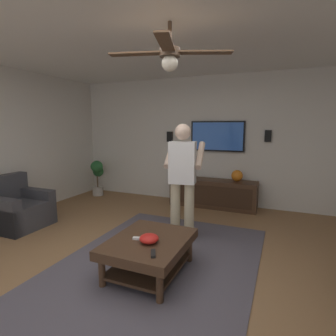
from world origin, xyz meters
TOP-DOWN VIEW (x-y plane):
  - ground_plane at (0.00, 0.00)m, footprint 7.69×7.69m
  - wall_back_tv at (3.25, 0.00)m, footprint 0.10×6.27m
  - ceiling_slab at (0.00, 0.00)m, footprint 6.61×6.27m
  - area_rug at (0.39, -0.08)m, footprint 3.10×2.21m
  - armchair at (0.61, 2.53)m, footprint 0.81×0.82m
  - coffee_table at (0.19, -0.08)m, footprint 1.00×0.80m
  - media_console at (2.92, -0.11)m, footprint 0.45×1.70m
  - tv at (3.16, -0.11)m, footprint 0.05×1.09m
  - person_standing at (1.22, -0.08)m, footprint 0.59×0.60m
  - potted_plant_tall at (2.74, 2.57)m, footprint 0.40×0.39m
  - bowl at (0.10, -0.12)m, footprint 0.20×0.20m
  - remote_white at (0.14, 0.01)m, footprint 0.09×0.16m
  - remote_black at (-0.12, -0.28)m, footprint 0.15×0.11m
  - vase_round at (2.96, -0.57)m, footprint 0.22×0.22m
  - wall_speaker_left at (3.17, -1.08)m, footprint 0.06×0.12m
  - wall_speaker_right at (3.17, 0.93)m, footprint 0.06×0.12m
  - ceiling_fan at (0.24, -0.29)m, footprint 1.17×1.17m

SIDE VIEW (x-z plane):
  - ground_plane at x=0.00m, z-range 0.00..0.00m
  - area_rug at x=0.39m, z-range 0.00..0.01m
  - media_console at x=2.92m, z-range 0.00..0.55m
  - armchair at x=0.61m, z-range -0.13..0.69m
  - coffee_table at x=0.19m, z-range 0.10..0.50m
  - remote_white at x=0.14m, z-range 0.40..0.42m
  - remote_black at x=-0.12m, z-range 0.40..0.42m
  - bowl at x=0.10m, z-range 0.40..0.49m
  - potted_plant_tall at x=2.74m, z-range 0.14..0.97m
  - vase_round at x=2.96m, z-range 0.55..0.77m
  - person_standing at x=1.22m, z-range 0.11..1.75m
  - wall_back_tv at x=3.25m, z-range 0.00..2.61m
  - wall_speaker_right at x=3.17m, z-range 1.27..1.49m
  - tv at x=3.16m, z-range 1.10..1.71m
  - wall_speaker_left at x=3.17m, z-range 1.31..1.53m
  - ceiling_fan at x=0.24m, z-range 2.05..2.51m
  - ceiling_slab at x=0.00m, z-range 2.61..2.71m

